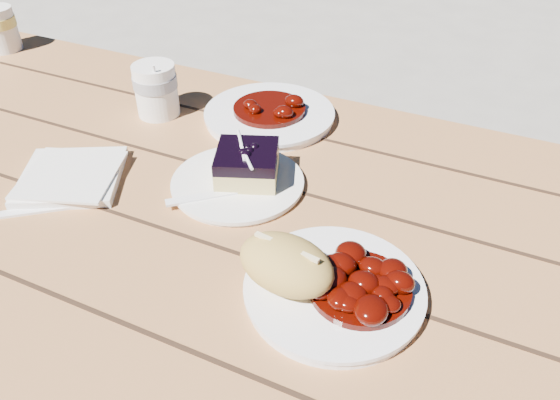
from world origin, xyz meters
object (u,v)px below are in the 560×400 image
at_px(bread_roll, 286,264).
at_px(dessert_plate, 238,183).
at_px(blueberry_cake, 247,164).
at_px(picnic_table, 242,287).
at_px(second_plate, 269,115).
at_px(main_plate, 334,291).
at_px(coffee_cup, 156,90).

height_order(bread_roll, dessert_plate, bread_roll).
bearing_deg(blueberry_cake, bread_roll, -72.41).
bearing_deg(picnic_table, bread_roll, -41.29).
bearing_deg(picnic_table, dessert_plate, 117.72).
distance_m(dessert_plate, blueberry_cake, 0.04).
bearing_deg(bread_roll, blueberry_cake, 129.03).
height_order(picnic_table, second_plate, second_plate).
xyz_separation_m(bread_roll, dessert_plate, (-0.16, 0.17, -0.04)).
distance_m(blueberry_cake, second_plate, 0.21).
bearing_deg(main_plate, dessert_plate, 145.10).
relative_size(main_plate, second_plate, 0.91).
bearing_deg(main_plate, coffee_cup, 147.61).
height_order(main_plate, coffee_cup, coffee_cup).
height_order(picnic_table, bread_roll, bread_roll).
xyz_separation_m(bread_roll, second_plate, (-0.21, 0.38, -0.04)).
xyz_separation_m(picnic_table, main_plate, (0.19, -0.10, 0.17)).
height_order(picnic_table, main_plate, main_plate).
bearing_deg(main_plate, blueberry_cake, 141.17).
xyz_separation_m(blueberry_cake, coffee_cup, (-0.26, 0.13, 0.01)).
bearing_deg(picnic_table, blueberry_cake, 105.06).
bearing_deg(picnic_table, coffee_cup, 144.32).
bearing_deg(coffee_cup, picnic_table, -35.68).
xyz_separation_m(bread_roll, coffee_cup, (-0.41, 0.31, 0.00)).
xyz_separation_m(dessert_plate, blueberry_cake, (0.01, 0.02, 0.03)).
relative_size(picnic_table, dessert_plate, 10.03).
distance_m(bread_roll, second_plate, 0.43).
bearing_deg(second_plate, dessert_plate, -77.26).
relative_size(dessert_plate, blueberry_cake, 1.67).
bearing_deg(bread_roll, coffee_cup, 142.41).
xyz_separation_m(dessert_plate, coffee_cup, (-0.25, 0.14, 0.04)).
xyz_separation_m(picnic_table, second_plate, (-0.08, 0.27, 0.17)).
distance_m(main_plate, second_plate, 0.45).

